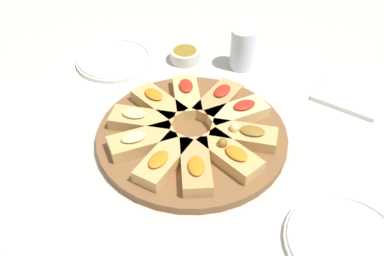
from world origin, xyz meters
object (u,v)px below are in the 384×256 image
Objects in this scene: plate_right at (115,59)px; dipping_bowl at (185,55)px; serving_board at (192,136)px; plate_left at (346,242)px; water_glass at (243,49)px; napkin_stack at (350,95)px.

plate_right is 0.18m from dipping_bowl.
serving_board is 0.36m from plate_left.
plate_left is at bearing -178.13° from plate_right.
water_glass reaches higher than plate_right.
dipping_bowl is at bearing 30.56° from napkin_stack.
dipping_bowl is (0.24, -0.17, 0.01)m from serving_board.
plate_left is at bearing 156.13° from water_glass.
dipping_bowl is at bearing 41.12° from water_glass.
plate_left and plate_right have the same top height.
water_glass is 0.15m from dipping_bowl.
dipping_bowl is (0.11, 0.09, -0.04)m from water_glass.
napkin_stack is at bearing -53.62° from plate_left.
water_glass is at bearing -62.70° from serving_board.
plate_right is at bearing 37.65° from napkin_stack.
water_glass reaches higher than dipping_bowl.
plate_left is 0.70m from plate_right.
napkin_stack is at bearing -106.52° from serving_board.
serving_board is 2.68× the size of napkin_stack.
dipping_bowl is (0.60, -0.12, 0.01)m from plate_left.
water_glass is at bearing -138.88° from dipping_bowl.
dipping_bowl reaches higher than plate_left.
napkin_stack is at bearing -142.35° from plate_right.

